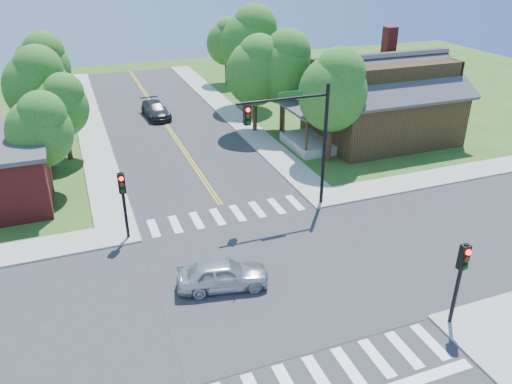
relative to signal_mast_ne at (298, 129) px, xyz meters
name	(u,v)px	position (x,y,z in m)	size (l,w,h in m)	color
ground	(269,276)	(-3.91, -5.59, -4.85)	(100.00, 100.00, 0.00)	#2B561A
road_ns	(269,276)	(-3.91, -5.59, -4.83)	(10.00, 90.00, 0.04)	#2D2D30
road_ew	(269,276)	(-3.91, -5.59, -4.83)	(90.00, 10.00, 0.04)	#2D2D30
intersection_patch	(269,276)	(-3.91, -5.59, -4.85)	(10.20, 10.20, 0.06)	#2D2D30
sidewalk_ne	(374,129)	(11.90, 10.23, -4.78)	(40.00, 40.00, 0.14)	#9E9B93
crosswalk_north	(228,215)	(-3.91, 0.61, -4.80)	(8.85, 2.00, 0.01)	white
crosswalk_south	(334,371)	(-3.91, -11.79, -4.80)	(8.85, 2.00, 0.01)	white
centerline	(269,275)	(-3.91, -5.59, -4.80)	(0.30, 90.00, 0.01)	gold
stop_bar	(416,381)	(-1.41, -13.19, -4.85)	(4.60, 0.45, 0.09)	white
signal_mast_ne	(298,129)	(0.00, 0.00, 0.00)	(5.30, 0.42, 7.20)	black
signal_pole_se	(461,270)	(1.69, -11.21, -2.19)	(0.34, 0.42, 3.80)	black
signal_pole_nw	(123,194)	(-9.51, -0.01, -2.19)	(0.34, 0.42, 3.80)	black
house_ne	(381,97)	(11.19, 8.65, -1.52)	(13.05, 8.80, 7.11)	black
tree_e_a	(334,88)	(5.35, 5.74, 0.36)	(4.68, 4.44, 7.95)	#382314
tree_e_b	(284,65)	(4.78, 12.78, 0.52)	(4.82, 4.58, 8.20)	#382314
tree_e_c	(252,40)	(4.89, 20.35, 1.23)	(5.46, 5.19, 9.28)	#382314
tree_e_d	(227,40)	(5.44, 29.65, -0.24)	(4.14, 3.94, 7.05)	#382314
tree_w_a	(40,128)	(-13.12, 7.22, -0.64)	(3.78, 3.59, 6.43)	#382314
tree_w_b	(37,83)	(-13.22, 14.78, 0.24)	(4.58, 4.35, 7.78)	#382314
tree_w_c	(43,63)	(-12.90, 22.16, 0.14)	(4.48, 4.26, 7.62)	#382314
tree_w_d	(42,55)	(-13.17, 31.73, -0.92)	(3.53, 3.36, 6.01)	#382314
tree_house	(256,69)	(2.65, 13.36, 0.28)	(4.61, 4.38, 7.84)	#382314
tree_bldg	(62,104)	(-11.80, 12.60, -0.79)	(3.65, 3.47, 6.21)	#382314
car_silver	(223,275)	(-6.14, -5.65, -4.16)	(4.29, 2.38, 1.38)	silver
car_dgrey	(156,110)	(-4.33, 20.03, -4.18)	(2.22, 4.77, 1.35)	#27292B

